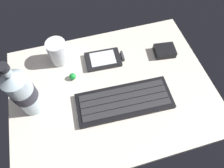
{
  "coord_description": "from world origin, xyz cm",
  "views": [
    {
      "loc": [
        -8.37,
        -29.49,
        55.88
      ],
      "look_at": [
        0.0,
        0.0,
        3.0
      ],
      "focal_mm": 32.01,
      "sensor_mm": 36.0,
      "label": 1
    }
  ],
  "objects_px": {
    "charger_block": "(165,51)",
    "juice_cup": "(58,53)",
    "handheld_device": "(105,59)",
    "water_bottle": "(23,92)",
    "keyboard": "(124,101)",
    "trackball_mouse": "(73,76)"
  },
  "relations": [
    {
      "from": "charger_block",
      "to": "juice_cup",
      "type": "bearing_deg",
      "value": 168.85
    },
    {
      "from": "juice_cup",
      "to": "water_bottle",
      "type": "bearing_deg",
      "value": -124.78
    },
    {
      "from": "handheld_device",
      "to": "juice_cup",
      "type": "height_order",
      "value": "juice_cup"
    },
    {
      "from": "trackball_mouse",
      "to": "charger_block",
      "type": "bearing_deg",
      "value": 2.75
    },
    {
      "from": "juice_cup",
      "to": "water_bottle",
      "type": "distance_m",
      "value": 0.19
    },
    {
      "from": "handheld_device",
      "to": "juice_cup",
      "type": "bearing_deg",
      "value": 163.21
    },
    {
      "from": "juice_cup",
      "to": "charger_block",
      "type": "xyz_separation_m",
      "value": [
        0.36,
        -0.07,
        -0.03
      ]
    },
    {
      "from": "charger_block",
      "to": "trackball_mouse",
      "type": "xyz_separation_m",
      "value": [
        -0.33,
        -0.02,
        -0.0
      ]
    },
    {
      "from": "charger_block",
      "to": "trackball_mouse",
      "type": "bearing_deg",
      "value": -177.25
    },
    {
      "from": "keyboard",
      "to": "handheld_device",
      "type": "height_order",
      "value": "keyboard"
    },
    {
      "from": "handheld_device",
      "to": "water_bottle",
      "type": "xyz_separation_m",
      "value": [
        -0.25,
        -0.11,
        0.08
      ]
    },
    {
      "from": "handheld_device",
      "to": "trackball_mouse",
      "type": "bearing_deg",
      "value": -160.59
    },
    {
      "from": "water_bottle",
      "to": "trackball_mouse",
      "type": "relative_size",
      "value": 9.45
    },
    {
      "from": "charger_block",
      "to": "keyboard",
      "type": "bearing_deg",
      "value": -143.31
    },
    {
      "from": "water_bottle",
      "to": "handheld_device",
      "type": "bearing_deg",
      "value": 22.95
    },
    {
      "from": "handheld_device",
      "to": "trackball_mouse",
      "type": "height_order",
      "value": "trackball_mouse"
    },
    {
      "from": "water_bottle",
      "to": "trackball_mouse",
      "type": "distance_m",
      "value": 0.17
    },
    {
      "from": "water_bottle",
      "to": "trackball_mouse",
      "type": "xyz_separation_m",
      "value": [
        0.13,
        0.06,
        -0.08
      ]
    },
    {
      "from": "juice_cup",
      "to": "water_bottle",
      "type": "xyz_separation_m",
      "value": [
        -0.1,
        -0.15,
        0.05
      ]
    },
    {
      "from": "juice_cup",
      "to": "charger_block",
      "type": "height_order",
      "value": "juice_cup"
    },
    {
      "from": "water_bottle",
      "to": "keyboard",
      "type": "bearing_deg",
      "value": -13.39
    },
    {
      "from": "keyboard",
      "to": "water_bottle",
      "type": "height_order",
      "value": "water_bottle"
    }
  ]
}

